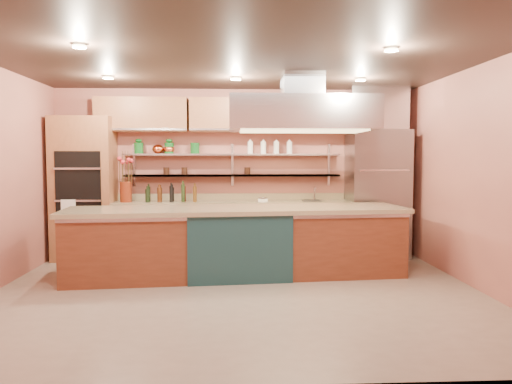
{
  "coord_description": "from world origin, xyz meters",
  "views": [
    {
      "loc": [
        -0.07,
        -6.0,
        1.66
      ],
      "look_at": [
        0.28,
        1.0,
        1.17
      ],
      "focal_mm": 35.0,
      "sensor_mm": 36.0,
      "label": 1
    }
  ],
  "objects": [
    {
      "name": "refrigerator",
      "position": [
        2.35,
        2.14,
        1.05
      ],
      "size": [
        0.95,
        0.72,
        2.1
      ],
      "primitive_type": "cube",
      "color": "gray",
      "rests_on": "floor"
    },
    {
      "name": "floor",
      "position": [
        0.0,
        0.0,
        -0.01
      ],
      "size": [
        6.0,
        5.0,
        0.02
      ],
      "primitive_type": "cube",
      "color": "gray",
      "rests_on": "ground"
    },
    {
      "name": "bar_faucet",
      "position": [
        1.32,
        2.25,
        1.04
      ],
      "size": [
        0.03,
        0.03,
        0.23
      ],
      "primitive_type": "cylinder",
      "rotation": [
        0.0,
        0.0,
        -0.03
      ],
      "color": "silver",
      "rests_on": "back_counter"
    },
    {
      "name": "kitchen_scale",
      "position": [
        0.45,
        2.15,
        0.97
      ],
      "size": [
        0.16,
        0.12,
        0.09
      ],
      "primitive_type": "cube",
      "rotation": [
        0.0,
        0.0,
        -0.06
      ],
      "color": "white",
      "rests_on": "back_counter"
    },
    {
      "name": "wall_shelf_lower",
      "position": [
        -0.05,
        2.37,
        1.35
      ],
      "size": [
        3.6,
        0.26,
        0.03
      ],
      "primitive_type": "cube",
      "color": "silver",
      "rests_on": "wall_back"
    },
    {
      "name": "wall_front",
      "position": [
        0.0,
        -2.5,
        1.4
      ],
      "size": [
        6.0,
        0.04,
        2.8
      ],
      "primitive_type": "cube",
      "color": "#A65D4E",
      "rests_on": "floor"
    },
    {
      "name": "range_hood",
      "position": [
        0.91,
        0.89,
        2.25
      ],
      "size": [
        2.0,
        1.0,
        0.45
      ],
      "primitive_type": "cube",
      "color": "silver",
      "rests_on": "ceiling"
    },
    {
      "name": "flower_vase",
      "position": [
        -1.78,
        2.15,
        1.1
      ],
      "size": [
        0.21,
        0.21,
        0.33
      ],
      "primitive_type": "cylinder",
      "rotation": [
        0.0,
        0.0,
        -0.14
      ],
      "color": "#64200F",
      "rests_on": "back_counter"
    },
    {
      "name": "upper_cabinets",
      "position": [
        0.0,
        2.32,
        2.35
      ],
      "size": [
        4.6,
        0.36,
        0.55
      ],
      "primitive_type": "cube",
      "color": "#935735",
      "rests_on": "wall_back"
    },
    {
      "name": "back_counter",
      "position": [
        -0.05,
        2.2,
        0.47
      ],
      "size": [
        3.84,
        0.64,
        0.93
      ],
      "primitive_type": "cube",
      "color": "tan",
      "rests_on": "floor"
    },
    {
      "name": "wall_right",
      "position": [
        3.0,
        0.0,
        1.4
      ],
      "size": [
        0.04,
        5.0,
        2.8
      ],
      "primitive_type": "cube",
      "color": "#A65D4E",
      "rests_on": "floor"
    },
    {
      "name": "wall_back",
      "position": [
        0.0,
        2.5,
        1.4
      ],
      "size": [
        6.0,
        0.04,
        2.8
      ],
      "primitive_type": "cube",
      "color": "#A65D4E",
      "rests_on": "floor"
    },
    {
      "name": "island",
      "position": [
        0.01,
        0.89,
        0.48
      ],
      "size": [
        4.66,
        1.39,
        0.96
      ],
      "primitive_type": "cube",
      "rotation": [
        0.0,
        0.0,
        0.09
      ],
      "color": "brown",
      "rests_on": "floor"
    },
    {
      "name": "copper_kettle",
      "position": [
        -1.28,
        2.37,
        1.79
      ],
      "size": [
        0.21,
        0.21,
        0.15
      ],
      "primitive_type": "ellipsoid",
      "rotation": [
        0.0,
        0.0,
        -0.11
      ],
      "color": "#CE572F",
      "rests_on": "wall_shelf_upper"
    },
    {
      "name": "oil_bottle_cluster",
      "position": [
        -1.04,
        2.15,
        1.07
      ],
      "size": [
        0.92,
        0.51,
        0.28
      ],
      "primitive_type": "cube",
      "rotation": [
        0.0,
        0.0,
        0.31
      ],
      "color": "black",
      "rests_on": "back_counter"
    },
    {
      "name": "ceiling",
      "position": [
        0.0,
        0.0,
        2.8
      ],
      "size": [
        6.0,
        5.0,
        0.02
      ],
      "primitive_type": "cube",
      "color": "black",
      "rests_on": "wall_back"
    },
    {
      "name": "oven_stack",
      "position": [
        -2.45,
        2.18,
        1.15
      ],
      "size": [
        0.95,
        0.64,
        2.3
      ],
      "primitive_type": "cube",
      "color": "#935735",
      "rests_on": "floor"
    },
    {
      "name": "ceiling_downlights",
      "position": [
        0.0,
        0.2,
        2.77
      ],
      "size": [
        4.0,
        2.8,
        0.02
      ],
      "primitive_type": "cube",
      "color": "#FFE5A5",
      "rests_on": "ceiling"
    },
    {
      "name": "wall_shelf_upper",
      "position": [
        -0.05,
        2.37,
        1.7
      ],
      "size": [
        3.6,
        0.26,
        0.03
      ],
      "primitive_type": "cube",
      "color": "silver",
      "rests_on": "wall_back"
    },
    {
      "name": "green_canister",
      "position": [
        -0.67,
        2.37,
        1.8
      ],
      "size": [
        0.17,
        0.17,
        0.18
      ],
      "primitive_type": "cylinder",
      "rotation": [
        0.0,
        0.0,
        0.16
      ],
      "color": "#104C18",
      "rests_on": "wall_shelf_upper"
    }
  ]
}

